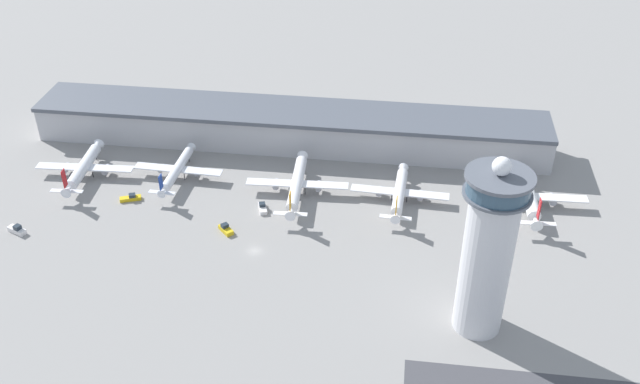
{
  "coord_description": "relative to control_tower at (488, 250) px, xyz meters",
  "views": [
    {
      "loc": [
        44.56,
        -175.84,
        143.72
      ],
      "look_at": [
        19.14,
        16.59,
        13.55
      ],
      "focal_mm": 40.0,
      "sensor_mm": 36.0,
      "label": 1
    }
  ],
  "objects": [
    {
      "name": "service_truck_water",
      "position": [
        -149.66,
        23.66,
        -25.62
      ],
      "size": [
        7.19,
        4.79,
        3.1
      ],
      "color": "black",
      "rests_on": "ground"
    },
    {
      "name": "airplane_gate_alpha",
      "position": [
        -140.99,
        59.62,
        -22.47
      ],
      "size": [
        36.71,
        35.34,
        13.1
      ],
      "color": "silver",
      "rests_on": "ground"
    },
    {
      "name": "service_truck_baggage",
      "position": [
        -71.05,
        47.22,
        -25.81
      ],
      "size": [
        4.37,
        6.91,
        2.59
      ],
      "color": "black",
      "rests_on": "ground"
    },
    {
      "name": "service_truck_fuel",
      "position": [
        -80.77,
        33.32,
        -25.73
      ],
      "size": [
        6.1,
        6.23,
        2.8
      ],
      "color": "black",
      "rests_on": "ground"
    },
    {
      "name": "airplane_gate_echo",
      "position": [
        20.75,
        61.38,
        -22.22
      ],
      "size": [
        40.82,
        35.4,
        14.11
      ],
      "color": "white",
      "rests_on": "ground"
    },
    {
      "name": "airplane_gate_delta",
      "position": [
        -24.02,
        58.9,
        -22.87
      ],
      "size": [
        34.95,
        33.96,
        12.01
      ],
      "color": "white",
      "rests_on": "ground"
    },
    {
      "name": "airplane_gate_charlie",
      "position": [
        -60.64,
        58.39,
        -22.14
      ],
      "size": [
        36.92,
        40.12,
        13.29
      ],
      "color": "white",
      "rests_on": "ground"
    },
    {
      "name": "terminal_building",
      "position": [
        -69.13,
        94.38,
        -19.01
      ],
      "size": [
        202.02,
        25.0,
        15.19
      ],
      "color": "#B2B2B7",
      "rests_on": "ground"
    },
    {
      "name": "service_truck_catering",
      "position": [
        -118.8,
        47.1,
        -25.87
      ],
      "size": [
        7.73,
        4.74,
        2.42
      ],
      "color": "black",
      "rests_on": "ground"
    },
    {
      "name": "airplane_gate_bravo",
      "position": [
        -106.01,
        62.68,
        -22.39
      ],
      "size": [
        33.42,
        34.22,
        11.6
      ],
      "color": "silver",
      "rests_on": "ground"
    },
    {
      "name": "ground_plane",
      "position": [
        -69.13,
        24.38,
        -26.71
      ],
      "size": [
        1000.0,
        1000.0,
        0.0
      ],
      "primitive_type": "plane",
      "color": "gray"
    },
    {
      "name": "control_tower",
      "position": [
        0.0,
        0.0,
        0.0
      ],
      "size": [
        17.51,
        17.51,
        55.12
      ],
      "color": "silver",
      "rests_on": "ground"
    }
  ]
}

